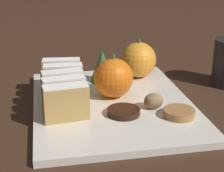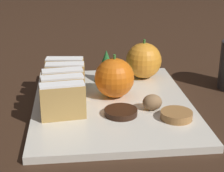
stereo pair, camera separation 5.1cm
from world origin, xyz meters
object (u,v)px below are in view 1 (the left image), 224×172
(orange_near, at_px, (113,78))
(chocolate_cookie, at_px, (124,112))
(walnut, at_px, (154,101))
(orange_far, at_px, (139,60))

(orange_near, bearing_deg, chocolate_cookie, -89.02)
(orange_near, relative_size, walnut, 2.42)
(orange_far, height_order, walnut, orange_far)
(orange_far, distance_m, chocolate_cookie, 0.20)
(orange_near, xyz_separation_m, orange_far, (0.07, 0.10, 0.00))
(orange_far, xyz_separation_m, chocolate_cookie, (-0.07, -0.18, -0.03))
(chocolate_cookie, bearing_deg, orange_near, 90.98)
(orange_far, height_order, chocolate_cookie, orange_far)
(walnut, xyz_separation_m, chocolate_cookie, (-0.06, -0.02, -0.01))
(orange_near, relative_size, chocolate_cookie, 1.46)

